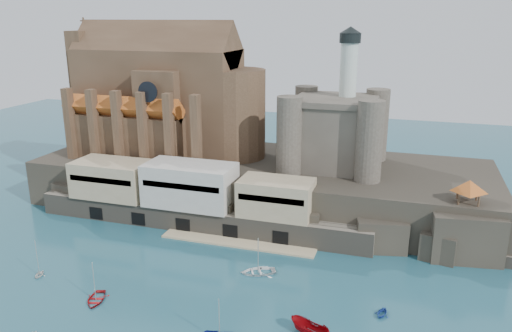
{
  "coord_description": "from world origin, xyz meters",
  "views": [
    {
      "loc": [
        31.41,
        -63.07,
        41.29
      ],
      "look_at": [
        1.25,
        32.0,
        11.23
      ],
      "focal_mm": 35.0,
      "sensor_mm": 36.0,
      "label": 1
    }
  ],
  "objects_px": {
    "church": "(166,101)",
    "boat_0": "(96,301)",
    "pavilion": "(469,188)",
    "castle_keep": "(335,129)"
  },
  "relations": [
    {
      "from": "pavilion",
      "to": "boat_0",
      "type": "distance_m",
      "value": 64.44
    },
    {
      "from": "boat_0",
      "to": "castle_keep",
      "type": "bearing_deg",
      "value": 43.17
    },
    {
      "from": "castle_keep",
      "to": "pavilion",
      "type": "bearing_deg",
      "value": -30.18
    },
    {
      "from": "church",
      "to": "pavilion",
      "type": "relative_size",
      "value": 7.34
    },
    {
      "from": "boat_0",
      "to": "pavilion",
      "type": "bearing_deg",
      "value": 14.83
    },
    {
      "from": "pavilion",
      "to": "boat_0",
      "type": "relative_size",
      "value": 1.25
    },
    {
      "from": "church",
      "to": "boat_0",
      "type": "distance_m",
      "value": 55.18
    },
    {
      "from": "church",
      "to": "pavilion",
      "type": "bearing_deg",
      "value": -13.48
    },
    {
      "from": "castle_keep",
      "to": "boat_0",
      "type": "xyz_separation_m",
      "value": [
        -27.84,
        -48.24,
        -18.31
      ]
    },
    {
      "from": "boat_0",
      "to": "church",
      "type": "bearing_deg",
      "value": 87.32
    }
  ]
}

